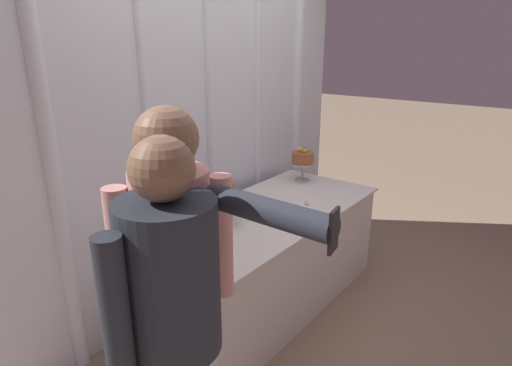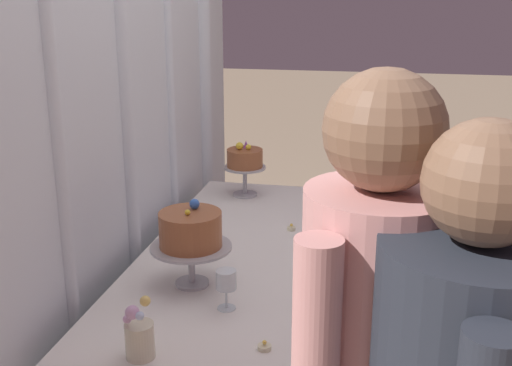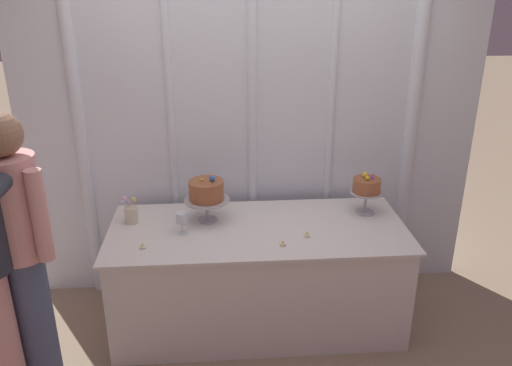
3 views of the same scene
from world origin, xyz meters
name	(u,v)px [view 2 (image 2 of 3)]	position (x,y,z in m)	size (l,w,h in m)	color
draped_curtain	(121,82)	(0.01, 0.61, 1.43)	(3.25, 0.17, 2.68)	silver
cake_table	(246,330)	(0.00, 0.10, 0.36)	(1.94, 0.85, 0.73)	white
cake_display_nearleft	(191,233)	(-0.33, 0.23, 0.93)	(0.30, 0.30, 0.32)	#B2B2B7
cake_display_nearright	(245,161)	(0.75, 0.27, 0.92)	(0.22, 0.22, 0.29)	#B2B2B7
wine_glass	(226,281)	(-0.49, 0.06, 0.83)	(0.07, 0.07, 0.14)	silver
flower_vase	(139,336)	(-0.83, 0.24, 0.80)	(0.10, 0.09, 0.19)	beige
tealight_far_left	(264,347)	(-0.71, -0.12, 0.74)	(0.04, 0.04, 0.03)	beige
tealight_near_left	(309,243)	(0.13, -0.15, 0.74)	(0.04, 0.04, 0.03)	beige
tealight_near_right	(291,228)	(0.30, -0.05, 0.74)	(0.04, 0.04, 0.03)	beige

